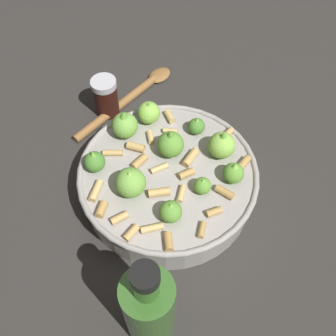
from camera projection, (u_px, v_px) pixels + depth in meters
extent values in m
plane|color=#2D2B28|center=(168.00, 191.00, 0.66)|extent=(2.40, 2.40, 0.00)
cylinder|color=#9E9993|center=(168.00, 182.00, 0.64)|extent=(0.27, 0.27, 0.06)
torus|color=#9E9993|center=(168.00, 172.00, 0.62)|extent=(0.28, 0.28, 0.01)
sphere|color=#609E38|center=(233.00, 173.00, 0.60)|extent=(0.03, 0.03, 0.03)
cone|color=#8CC64C|center=(235.00, 167.00, 0.58)|extent=(0.02, 0.02, 0.01)
sphere|color=#8CC64C|center=(149.00, 113.00, 0.66)|extent=(0.04, 0.04, 0.04)
cone|color=#609E38|center=(148.00, 105.00, 0.65)|extent=(0.02, 0.02, 0.01)
sphere|color=#75B247|center=(125.00, 125.00, 0.64)|extent=(0.04, 0.04, 0.04)
cone|color=#609E38|center=(124.00, 116.00, 0.62)|extent=(0.02, 0.02, 0.02)
sphere|color=#4C8933|center=(95.00, 162.00, 0.61)|extent=(0.03, 0.03, 0.03)
cone|color=#8CC64C|center=(93.00, 155.00, 0.59)|extent=(0.01, 0.01, 0.02)
sphere|color=#609E38|center=(171.00, 212.00, 0.56)|extent=(0.03, 0.03, 0.03)
cone|color=#8CC64C|center=(171.00, 206.00, 0.55)|extent=(0.01, 0.01, 0.01)
sphere|color=#4C8933|center=(196.00, 126.00, 0.65)|extent=(0.03, 0.03, 0.03)
cone|color=#8CC64C|center=(197.00, 121.00, 0.64)|extent=(0.01, 0.01, 0.01)
sphere|color=#75B247|center=(130.00, 181.00, 0.58)|extent=(0.05, 0.05, 0.05)
cone|color=#8CC64C|center=(129.00, 173.00, 0.56)|extent=(0.02, 0.02, 0.01)
sphere|color=#8CC64C|center=(222.00, 145.00, 0.62)|extent=(0.04, 0.04, 0.04)
cone|color=#609E38|center=(223.00, 136.00, 0.60)|extent=(0.02, 0.02, 0.02)
sphere|color=#609E38|center=(171.00, 144.00, 0.62)|extent=(0.04, 0.04, 0.04)
cone|color=#609E38|center=(171.00, 135.00, 0.60)|extent=(0.02, 0.02, 0.02)
sphere|color=#609E38|center=(202.00, 186.00, 0.59)|extent=(0.03, 0.03, 0.03)
cone|color=#8CC64C|center=(203.00, 181.00, 0.58)|extent=(0.01, 0.01, 0.01)
cylinder|color=tan|center=(186.00, 174.00, 0.61)|extent=(0.02, 0.01, 0.01)
cylinder|color=tan|center=(119.00, 218.00, 0.56)|extent=(0.03, 0.01, 0.01)
cylinder|color=tan|center=(225.00, 192.00, 0.59)|extent=(0.02, 0.03, 0.01)
cylinder|color=tan|center=(113.00, 153.00, 0.63)|extent=(0.03, 0.02, 0.01)
cylinder|color=tan|center=(170.00, 116.00, 0.67)|extent=(0.02, 0.03, 0.01)
cylinder|color=tan|center=(152.00, 228.00, 0.56)|extent=(0.03, 0.02, 0.01)
cylinder|color=tan|center=(150.00, 137.00, 0.65)|extent=(0.02, 0.03, 0.01)
cylinder|color=tan|center=(191.00, 158.00, 0.62)|extent=(0.04, 0.03, 0.01)
cylinder|color=tan|center=(96.00, 191.00, 0.59)|extent=(0.03, 0.03, 0.01)
cylinder|color=tan|center=(159.00, 168.00, 0.61)|extent=(0.03, 0.01, 0.01)
cylinder|color=tan|center=(243.00, 163.00, 0.62)|extent=(0.03, 0.02, 0.01)
cylinder|color=tan|center=(181.00, 194.00, 0.59)|extent=(0.03, 0.03, 0.01)
cylinder|color=tan|center=(131.00, 233.00, 0.55)|extent=(0.03, 0.02, 0.01)
cylinder|color=tan|center=(214.00, 212.00, 0.57)|extent=(0.02, 0.01, 0.01)
cylinder|color=tan|center=(170.00, 131.00, 0.66)|extent=(0.02, 0.02, 0.01)
cylinder|color=tan|center=(226.00, 135.00, 0.65)|extent=(0.03, 0.02, 0.01)
cylinder|color=tan|center=(159.00, 192.00, 0.59)|extent=(0.03, 0.02, 0.01)
cylinder|color=tan|center=(168.00, 242.00, 0.54)|extent=(0.02, 0.03, 0.01)
cylinder|color=tan|center=(101.00, 209.00, 0.57)|extent=(0.03, 0.03, 0.01)
cylinder|color=tan|center=(139.00, 162.00, 0.62)|extent=(0.03, 0.02, 0.01)
cylinder|color=tan|center=(136.00, 147.00, 0.64)|extent=(0.03, 0.03, 0.01)
cylinder|color=tan|center=(202.00, 230.00, 0.55)|extent=(0.02, 0.02, 0.01)
cylinder|color=#33140F|center=(107.00, 99.00, 0.74)|extent=(0.04, 0.04, 0.07)
cylinder|color=silver|center=(104.00, 83.00, 0.71)|extent=(0.05, 0.05, 0.01)
cylinder|color=#336023|center=(149.00, 309.00, 0.48)|extent=(0.06, 0.06, 0.14)
cylinder|color=#336023|center=(146.00, 285.00, 0.41)|extent=(0.03, 0.03, 0.04)
cylinder|color=black|center=(145.00, 276.00, 0.39)|extent=(0.03, 0.03, 0.02)
cylinder|color=olive|center=(117.00, 107.00, 0.76)|extent=(0.21, 0.08, 0.02)
ellipsoid|color=olive|center=(159.00, 75.00, 0.82)|extent=(0.06, 0.05, 0.01)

